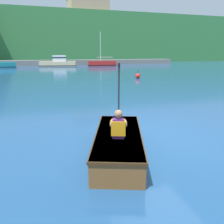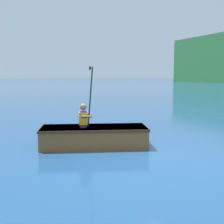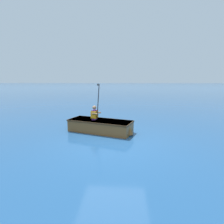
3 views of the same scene
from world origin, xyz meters
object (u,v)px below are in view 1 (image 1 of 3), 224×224
(moored_boat_dock_center_far, at_px, (58,63))
(rowboat_foreground, at_px, (118,142))
(person_paddler, at_px, (118,125))
(moored_boat_dock_west_end, at_px, (102,63))
(channel_buoy, at_px, (138,76))

(moored_boat_dock_center_far, height_order, rowboat_foreground, moored_boat_dock_center_far)
(moored_boat_dock_center_far, relative_size, person_paddler, 4.01)
(moored_boat_dock_west_end, relative_size, moored_boat_dock_center_far, 0.92)
(moored_boat_dock_center_far, bearing_deg, rowboat_foreground, -90.92)
(moored_boat_dock_west_end, distance_m, person_paddler, 34.00)
(person_paddler, bearing_deg, channel_buoy, 65.47)
(moored_boat_dock_center_far, distance_m, channel_buoy, 20.54)
(person_paddler, relative_size, channel_buoy, 2.09)
(moored_boat_dock_center_far, relative_size, channel_buoy, 8.39)
(channel_buoy, bearing_deg, moored_boat_dock_west_end, 85.58)
(moored_boat_dock_west_end, distance_m, rowboat_foreground, 33.70)
(channel_buoy, bearing_deg, rowboat_foreground, -114.63)
(moored_boat_dock_west_end, distance_m, moored_boat_dock_center_far, 7.27)
(rowboat_foreground, relative_size, channel_buoy, 3.96)
(moored_boat_dock_center_far, height_order, person_paddler, person_paddler)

